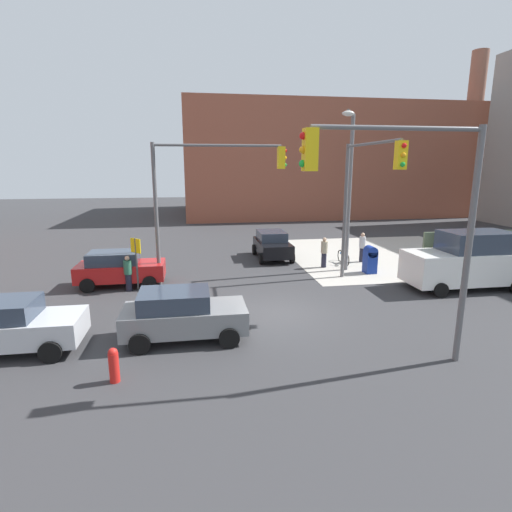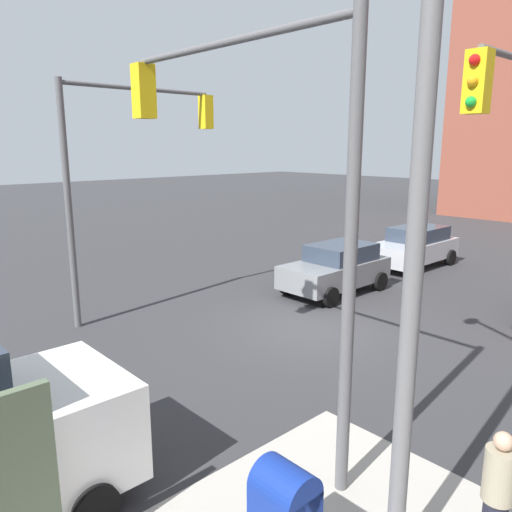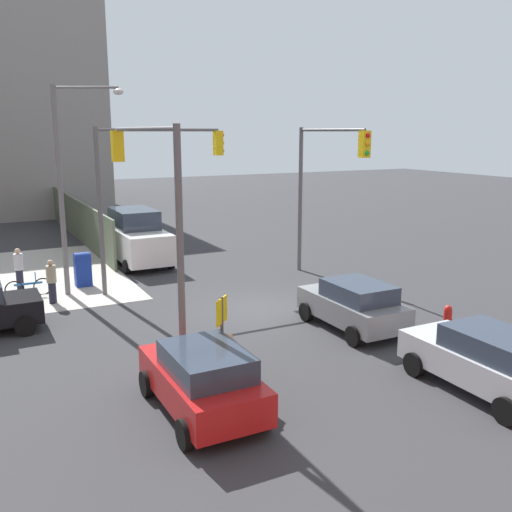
% 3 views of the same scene
% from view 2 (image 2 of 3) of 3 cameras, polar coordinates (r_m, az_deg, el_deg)
% --- Properties ---
extents(ground_plane, '(120.00, 120.00, 0.00)m').
position_cam_2_polar(ground_plane, '(13.65, 6.29, -8.35)').
color(ground_plane, '#333335').
extents(traffic_signal_se_corner, '(4.89, 0.36, 6.50)m').
position_cam_2_polar(traffic_signal_se_corner, '(14.61, -14.24, 11.16)').
color(traffic_signal_se_corner, '#59595B').
rests_on(traffic_signal_se_corner, ground).
extents(traffic_signal_ne_corner, '(0.36, 5.33, 6.50)m').
position_cam_2_polar(traffic_signal_ne_corner, '(7.81, -1.10, 10.91)').
color(traffic_signal_ne_corner, '#59595B').
rests_on(traffic_signal_ne_corner, ground).
extents(street_lamp_corner, '(1.49, 2.41, 8.00)m').
position_cam_2_polar(street_lamp_corner, '(5.46, 16.22, 10.58)').
color(street_lamp_corner, slate).
rests_on(street_lamp_corner, ground).
extents(fire_hydrant, '(0.26, 0.26, 0.94)m').
position_cam_2_polar(fire_hydrant, '(19.78, 6.69, -0.31)').
color(fire_hydrant, red).
rests_on(fire_hydrant, ground).
extents(sedan_silver, '(4.25, 2.02, 1.62)m').
position_cam_2_polar(sedan_silver, '(21.26, 17.63, 1.06)').
color(sedan_silver, '#B7BABF').
rests_on(sedan_silver, ground).
extents(hatchback_gray, '(3.92, 2.02, 1.62)m').
position_cam_2_polar(hatchback_gray, '(16.92, 9.17, -1.34)').
color(hatchback_gray, slate).
rests_on(hatchback_gray, ground).
extents(pedestrian_walking_north, '(0.36, 0.36, 1.68)m').
position_cam_2_polar(pedestrian_walking_north, '(7.01, 25.85, -23.37)').
color(pedestrian_walking_north, '#9E937A').
rests_on(pedestrian_walking_north, ground).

